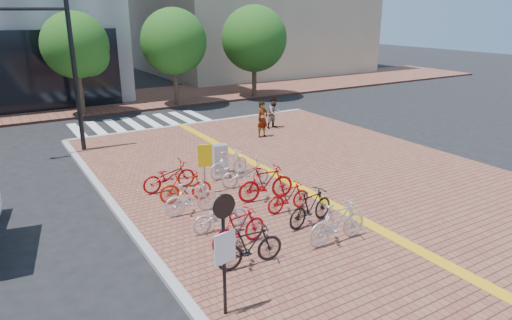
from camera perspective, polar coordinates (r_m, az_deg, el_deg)
ground at (r=14.29m, az=1.70°, el=-6.98°), size 120.00×120.00×0.00m
sidewalk at (r=13.09m, az=25.74°, el=-11.06°), size 14.00×34.00×0.15m
tactile_strip at (r=12.30m, az=23.15°, el=-12.19°), size 0.40×34.00×0.01m
kerb_north at (r=25.66m, az=-7.30°, el=4.51°), size 14.00×0.25×0.15m
far_sidewalk at (r=33.15m, az=-18.58°, el=6.81°), size 70.00×8.00×0.15m
crosswalk at (r=26.66m, az=-13.99°, el=4.48°), size 7.50×4.00×0.01m
street_trees at (r=30.83m, az=-8.35°, el=14.32°), size 16.20×4.60×6.35m
bike_0 at (r=11.16m, az=-0.74°, el=-10.73°), size 1.78×0.62×1.05m
bike_1 at (r=12.02m, az=-2.14°, el=-8.54°), size 1.78×0.75×1.04m
bike_2 at (r=12.93m, az=-4.52°, el=-6.95°), size 1.70×0.63×0.88m
bike_3 at (r=14.02m, az=-8.15°, el=-4.73°), size 1.72×0.56×1.02m
bike_4 at (r=14.89m, az=-8.79°, el=-3.35°), size 1.77×0.79×1.03m
bike_5 at (r=15.96m, az=-10.82°, el=-2.02°), size 1.94×0.76×1.00m
bike_6 at (r=12.39m, az=10.16°, el=-7.72°), size 1.90×0.54×1.14m
bike_7 at (r=13.30m, az=6.86°, el=-5.86°), size 1.84×0.84×1.07m
bike_8 at (r=14.10m, az=4.09°, el=-4.64°), size 1.56×0.46×0.93m
bike_9 at (r=14.84m, az=1.24°, el=-2.92°), size 1.99×0.81×1.16m
bike_10 at (r=16.03m, az=-1.33°, el=-1.74°), size 1.84×0.86×0.93m
bike_11 at (r=16.93m, az=-3.40°, el=-0.46°), size 1.79×0.76×1.04m
pedestrian_a at (r=22.31m, az=0.82°, el=5.11°), size 0.71×0.53×1.76m
pedestrian_b at (r=24.12m, az=2.26°, el=5.91°), size 0.86×0.72×1.61m
utility_box at (r=17.27m, az=-4.49°, el=0.08°), size 0.59×0.48×1.15m
yellow_sign at (r=15.21m, az=-6.45°, el=-0.00°), size 0.47×0.17×1.74m
notice_sign at (r=8.98m, az=-3.98°, el=-10.06°), size 0.49×0.14×2.67m
traffic_light_pole at (r=20.89m, az=-26.27°, el=12.60°), size 3.54×1.36×6.59m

